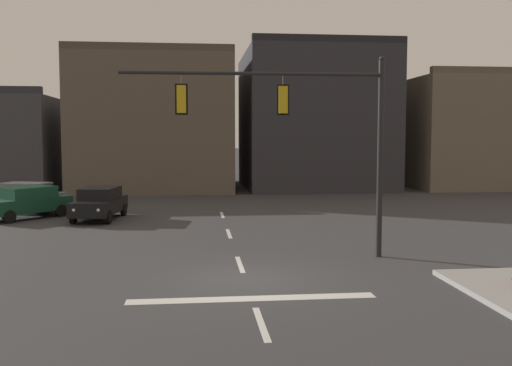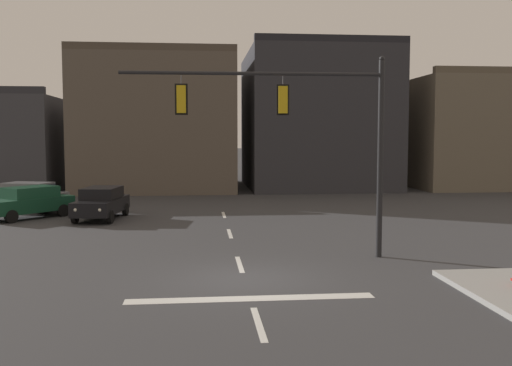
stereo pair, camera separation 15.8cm
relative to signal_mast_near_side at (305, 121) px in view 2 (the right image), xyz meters
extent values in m
plane|color=#353538|center=(-2.26, -2.75, -4.67)|extent=(400.00, 400.00, 0.00)
cube|color=silver|center=(-2.26, -4.75, -4.67)|extent=(6.40, 0.50, 0.01)
cube|color=silver|center=(-2.26, -6.75, -4.67)|extent=(0.16, 2.40, 0.01)
cube|color=silver|center=(-2.26, -0.75, -4.67)|extent=(0.16, 2.40, 0.01)
cube|color=silver|center=(-2.26, 5.25, -4.67)|extent=(0.16, 2.40, 0.01)
cube|color=silver|center=(-2.26, 11.25, -4.67)|extent=(0.16, 2.40, 0.01)
cylinder|color=black|center=(2.61, -0.05, -1.31)|extent=(0.20, 0.20, 6.72)
cylinder|color=black|center=(-1.76, 0.02, 1.56)|extent=(8.74, 0.26, 0.12)
sphere|color=black|center=(2.61, -0.05, 2.10)|extent=(0.18, 0.18, 0.18)
cylinder|color=#56565B|center=(-0.75, 0.00, 1.33)|extent=(0.03, 0.03, 0.35)
cube|color=gold|center=(-0.75, 0.00, 0.70)|extent=(0.30, 0.24, 0.90)
sphere|color=red|center=(-0.75, 0.13, 0.98)|extent=(0.20, 0.20, 0.20)
sphere|color=#2D2314|center=(-0.75, 0.13, 0.70)|extent=(0.20, 0.20, 0.20)
sphere|color=black|center=(-0.75, 0.13, 0.42)|extent=(0.20, 0.20, 0.20)
cube|color=black|center=(-0.75, -0.02, 0.70)|extent=(0.42, 0.04, 1.02)
cylinder|color=#56565B|center=(-4.11, 0.05, 1.33)|extent=(0.03, 0.03, 0.35)
cube|color=gold|center=(-4.11, 0.05, 0.70)|extent=(0.30, 0.24, 0.90)
sphere|color=red|center=(-4.11, 0.18, 0.98)|extent=(0.20, 0.20, 0.20)
sphere|color=#2D2314|center=(-4.11, 0.18, 0.70)|extent=(0.20, 0.20, 0.20)
sphere|color=black|center=(-4.11, 0.18, 0.42)|extent=(0.20, 0.20, 0.20)
cube|color=black|center=(-4.11, 0.03, 0.70)|extent=(0.42, 0.04, 1.02)
cube|color=#143D28|center=(-12.25, 10.96, -3.97)|extent=(4.26, 4.49, 0.70)
cube|color=#143D28|center=(-12.15, 11.08, -3.34)|extent=(2.83, 2.91, 0.56)
cube|color=#2D3842|center=(-12.66, 10.50, -3.36)|extent=(1.30, 1.19, 0.47)
cube|color=#2D3842|center=(-11.38, 11.95, -3.36)|extent=(1.28, 1.17, 0.46)
cylinder|color=black|center=(-12.57, 9.31, -4.35)|extent=(0.59, 0.63, 0.64)
cylinder|color=black|center=(-10.65, 11.49, -4.35)|extent=(0.59, 0.63, 0.64)
cylinder|color=black|center=(-11.93, 12.61, -4.35)|extent=(0.59, 0.63, 0.64)
cube|color=maroon|center=(-10.81, 12.60, -3.89)|extent=(1.05, 0.93, 0.12)
cube|color=slate|center=(-13.22, 13.90, -3.97)|extent=(4.73, 3.01, 0.70)
cube|color=slate|center=(-13.08, 13.86, -3.34)|extent=(2.83, 2.25, 0.56)
cube|color=#2D3842|center=(-13.81, 14.08, -3.36)|extent=(0.68, 1.53, 0.47)
cube|color=#2D3842|center=(-11.96, 13.51, -3.36)|extent=(0.65, 1.52, 0.46)
cylinder|color=black|center=(-14.36, 15.14, -4.35)|extent=(0.68, 0.40, 0.64)
cylinder|color=black|center=(-12.08, 12.66, -4.35)|extent=(0.68, 0.40, 0.64)
cylinder|color=black|center=(-11.58, 14.29, -4.35)|extent=(0.68, 0.40, 0.64)
cube|color=maroon|center=(-11.14, 13.26, -3.89)|extent=(0.44, 1.32, 0.12)
cube|color=black|center=(-8.46, 10.21, -3.97)|extent=(2.33, 4.59, 0.70)
cube|color=black|center=(-8.45, 10.36, -3.34)|extent=(1.89, 2.64, 0.56)
cube|color=#2D3842|center=(-8.54, 9.60, -3.36)|extent=(1.54, 0.44, 0.47)
cube|color=#2D3842|center=(-8.30, 11.52, -3.36)|extent=(1.54, 0.40, 0.46)
cylinder|color=black|center=(-7.80, 8.67, -4.35)|extent=(0.30, 0.66, 0.64)
cylinder|color=black|center=(-9.49, 8.88, -4.35)|extent=(0.30, 0.66, 0.64)
cylinder|color=black|center=(-7.44, 11.55, -4.35)|extent=(0.30, 0.66, 0.64)
cylinder|color=black|center=(-9.13, 11.76, -4.35)|extent=(0.30, 0.66, 0.64)
sphere|color=silver|center=(-8.17, 7.98, -3.92)|extent=(0.16, 0.16, 0.16)
sphere|color=silver|center=(-9.31, 8.12, -3.92)|extent=(0.16, 0.16, 0.16)
cube|color=maroon|center=(-8.19, 12.38, -3.89)|extent=(1.36, 0.21, 0.12)
cube|color=#38383D|center=(-18.18, 25.77, -1.12)|extent=(8.18, 8.06, 7.10)
cube|color=brown|center=(-6.82, 28.43, 0.41)|extent=(12.01, 13.37, 10.15)
cube|color=#493F35|center=(-6.82, 22.04, 5.73)|extent=(12.01, 0.60, 0.50)
cube|color=#2D2D33|center=(6.07, 28.23, 0.80)|extent=(11.31, 12.97, 10.94)
cube|color=black|center=(6.07, 22.04, 6.53)|extent=(11.31, 0.60, 0.50)
cube|color=#665B4C|center=(19.76, 28.21, -0.25)|extent=(12.12, 12.95, 8.84)
camera|label=1|loc=(-3.70, -19.11, -0.54)|focal=40.32mm
camera|label=2|loc=(-3.54, -19.12, -0.54)|focal=40.32mm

